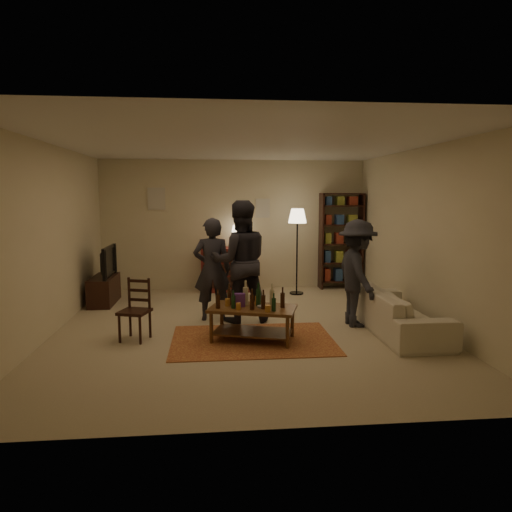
{
  "coord_description": "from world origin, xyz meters",
  "views": [
    {
      "loc": [
        -0.47,
        -6.61,
        1.97
      ],
      "look_at": [
        0.18,
        0.1,
        1.07
      ],
      "focal_mm": 32.0,
      "sensor_mm": 36.0,
      "label": 1
    }
  ],
  "objects": [
    {
      "name": "person_left",
      "position": [
        -0.47,
        0.51,
        0.81
      ],
      "size": [
        0.61,
        0.41,
        1.63
      ],
      "primitive_type": "imported",
      "rotation": [
        0.0,
        0.0,
        3.11
      ],
      "color": "#27272E",
      "rests_on": "ground"
    },
    {
      "name": "rug",
      "position": [
        0.07,
        -0.61,
        0.01
      ],
      "size": [
        2.2,
        1.5,
        0.01
      ],
      "primitive_type": "cube",
      "color": "maroon",
      "rests_on": "ground"
    },
    {
      "name": "tv_stand",
      "position": [
        -2.44,
        1.8,
        0.38
      ],
      "size": [
        0.4,
        1.0,
        1.06
      ],
      "color": "black",
      "rests_on": "ground"
    },
    {
      "name": "person_by_sofa",
      "position": [
        1.7,
        -0.02,
        0.81
      ],
      "size": [
        0.64,
        1.07,
        1.61
      ],
      "primitive_type": "imported",
      "rotation": [
        0.0,
        0.0,
        1.61
      ],
      "color": "#26272E",
      "rests_on": "ground"
    },
    {
      "name": "coffee_table",
      "position": [
        0.06,
        -0.6,
        0.41
      ],
      "size": [
        1.28,
        0.93,
        0.81
      ],
      "rotation": [
        0.0,
        0.0,
        -0.3
      ],
      "color": "brown",
      "rests_on": "ground"
    },
    {
      "name": "sofa",
      "position": [
        2.2,
        -0.4,
        0.3
      ],
      "size": [
        0.81,
        2.08,
        0.61
      ],
      "primitive_type": "imported",
      "rotation": [
        0.0,
        0.0,
        1.57
      ],
      "color": "beige",
      "rests_on": "ground"
    },
    {
      "name": "person_right",
      "position": [
        -0.04,
        0.4,
        0.95
      ],
      "size": [
        0.98,
        0.79,
        1.9
      ],
      "primitive_type": "imported",
      "rotation": [
        0.0,
        0.0,
        3.22
      ],
      "color": "#24232A",
      "rests_on": "ground"
    },
    {
      "name": "room_shell",
      "position": [
        -0.65,
        2.98,
        1.81
      ],
      "size": [
        6.0,
        6.0,
        6.0
      ],
      "color": "beige",
      "rests_on": "ground"
    },
    {
      "name": "dining_chair",
      "position": [
        -1.52,
        -0.38,
        0.44
      ],
      "size": [
        0.47,
        0.47,
        0.86
      ],
      "rotation": [
        0.0,
        0.0,
        -0.31
      ],
      "color": "black",
      "rests_on": "ground"
    },
    {
      "name": "bookshelf",
      "position": [
        2.25,
        2.78,
        1.03
      ],
      "size": [
        0.9,
        0.34,
        2.02
      ],
      "color": "black",
      "rests_on": "ground"
    },
    {
      "name": "floor",
      "position": [
        0.0,
        0.0,
        0.0
      ],
      "size": [
        6.0,
        6.0,
        0.0
      ],
      "primitive_type": "plane",
      "color": "#C6B793",
      "rests_on": "ground"
    },
    {
      "name": "dresser",
      "position": [
        -0.19,
        2.71,
        0.48
      ],
      "size": [
        1.0,
        0.5,
        1.36
      ],
      "color": "maroon",
      "rests_on": "ground"
    },
    {
      "name": "floor_lamp",
      "position": [
        1.21,
        2.26,
        1.45
      ],
      "size": [
        0.36,
        0.36,
        1.71
      ],
      "color": "black",
      "rests_on": "ground"
    }
  ]
}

